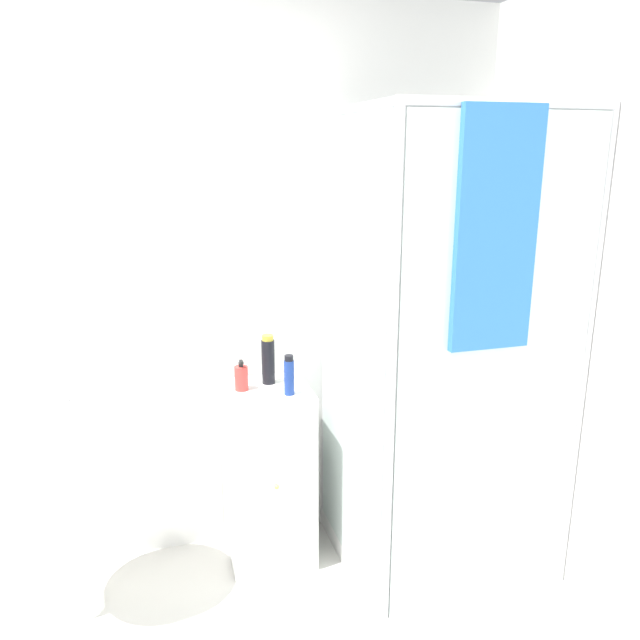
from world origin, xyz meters
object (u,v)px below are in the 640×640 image
soap_dispenser (241,378)px  shampoo_bottle_blue (289,376)px  shampoo_bottle_tall_black (268,360)px  sink (68,469)px

soap_dispenser → shampoo_bottle_blue: bearing=-29.9°
soap_dispenser → shampoo_bottle_blue: 0.22m
shampoo_bottle_tall_black → shampoo_bottle_blue: bearing=-69.7°
sink → shampoo_bottle_tall_black: size_ratio=4.44×
sink → shampoo_bottle_tall_black: shampoo_bottle_tall_black is taller
soap_dispenser → shampoo_bottle_tall_black: size_ratio=0.62×
sink → soap_dispenser: sink is taller
sink → shampoo_bottle_blue: shampoo_bottle_blue is taller
shampoo_bottle_tall_black → shampoo_bottle_blue: (0.06, -0.16, -0.02)m
shampoo_bottle_tall_black → soap_dispenser: bearing=-159.6°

